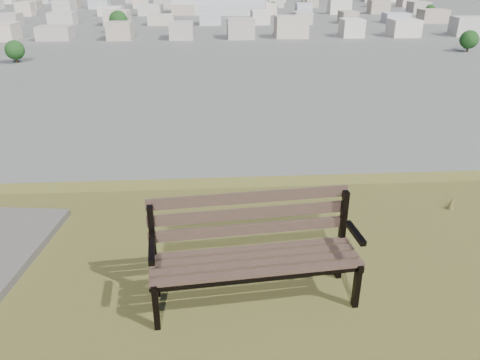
{
  "coord_description": "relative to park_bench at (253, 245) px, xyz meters",
  "views": [
    {
      "loc": [
        -0.59,
        -1.79,
        27.79
      ],
      "look_at": [
        -0.22,
        3.6,
        25.3
      ],
      "focal_mm": 35.0,
      "sensor_mm": 36.0,
      "label": 1
    }
  ],
  "objects": [
    {
      "name": "park_bench",
      "position": [
        0.0,
        0.0,
        0.0
      ],
      "size": [
        1.87,
        0.76,
        0.96
      ],
      "rotation": [
        0.0,
        0.0,
        0.09
      ],
      "color": "#49382A",
      "rests_on": "hilltop_mesa"
    },
    {
      "name": "arena",
      "position": [
        8.54,
        303.71,
        -19.95
      ],
      "size": [
        59.77,
        34.53,
        23.71
      ],
      "rotation": [
        0.0,
        0.0,
        -0.2
      ],
      "color": "silver",
      "rests_on": "ground"
    },
    {
      "name": "city_trees",
      "position": [
        -26.16,
        317.3,
        -20.71
      ],
      "size": [
        406.52,
        387.2,
        9.98
      ],
      "color": "#37271B",
      "rests_on": "ground"
    }
  ]
}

